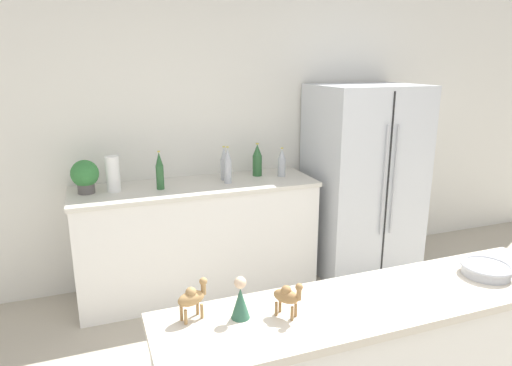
# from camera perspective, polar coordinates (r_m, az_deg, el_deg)

# --- Properties ---
(wall_back) EXTENTS (8.00, 0.06, 2.55)m
(wall_back) POSITION_cam_1_polar(r_m,az_deg,el_deg) (4.05, -4.09, 6.18)
(wall_back) COLOR silver
(wall_back) RESTS_ON ground_plane
(back_counter) EXTENTS (1.97, 0.63, 0.93)m
(back_counter) POSITION_cam_1_polar(r_m,az_deg,el_deg) (3.87, -7.25, -6.79)
(back_counter) COLOR white
(back_counter) RESTS_ON ground_plane
(refrigerator) EXTENTS (0.93, 0.76, 1.70)m
(refrigerator) POSITION_cam_1_polar(r_m,az_deg,el_deg) (4.26, 13.19, 0.42)
(refrigerator) COLOR silver
(refrigerator) RESTS_ON ground_plane
(potted_plant) EXTENTS (0.21, 0.21, 0.25)m
(potted_plant) POSITION_cam_1_polar(r_m,az_deg,el_deg) (3.65, -20.60, 0.90)
(potted_plant) COLOR #595451
(potted_plant) RESTS_ON back_counter
(paper_towel_roll) EXTENTS (0.10, 0.10, 0.28)m
(paper_towel_roll) POSITION_cam_1_polar(r_m,az_deg,el_deg) (3.63, -17.45, 1.09)
(paper_towel_roll) COLOR white
(paper_towel_roll) RESTS_ON back_counter
(back_bottle_0) EXTENTS (0.06, 0.06, 0.30)m
(back_bottle_0) POSITION_cam_1_polar(r_m,az_deg,el_deg) (3.60, -11.95, 1.47)
(back_bottle_0) COLOR #2D6033
(back_bottle_0) RESTS_ON back_counter
(back_bottle_1) EXTENTS (0.06, 0.06, 0.30)m
(back_bottle_1) POSITION_cam_1_polar(r_m,az_deg,el_deg) (3.71, -3.55, 2.17)
(back_bottle_1) COLOR #B2B7BC
(back_bottle_1) RESTS_ON back_counter
(back_bottle_2) EXTENTS (0.08, 0.08, 0.29)m
(back_bottle_2) POSITION_cam_1_polar(r_m,az_deg,el_deg) (3.94, 0.16, 2.85)
(back_bottle_2) COLOR #2D6033
(back_bottle_2) RESTS_ON back_counter
(back_bottle_3) EXTENTS (0.07, 0.07, 0.25)m
(back_bottle_3) POSITION_cam_1_polar(r_m,az_deg,el_deg) (3.93, 3.24, 2.55)
(back_bottle_3) COLOR #B2B7BC
(back_bottle_3) RESTS_ON back_counter
(back_bottle_4) EXTENTS (0.06, 0.06, 0.29)m
(back_bottle_4) POSITION_cam_1_polar(r_m,az_deg,el_deg) (3.81, -4.02, 2.40)
(back_bottle_4) COLOR #B2B7BC
(back_bottle_4) RESTS_ON back_counter
(fruit_bowl) EXTENTS (0.23, 0.23, 0.05)m
(fruit_bowl) POSITION_cam_1_polar(r_m,az_deg,el_deg) (2.39, 26.84, -9.57)
(fruit_bowl) COLOR #B7BABF
(fruit_bowl) RESTS_ON bar_counter
(camel_figurine) EXTENTS (0.13, 0.09, 0.16)m
(camel_figurine) POSITION_cam_1_polar(r_m,az_deg,el_deg) (1.80, -7.96, -13.95)
(camel_figurine) COLOR #A87F4C
(camel_figurine) RESTS_ON bar_counter
(camel_figurine_second) EXTENTS (0.11, 0.12, 0.15)m
(camel_figurine_second) POSITION_cam_1_polar(r_m,az_deg,el_deg) (1.80, 3.95, -13.88)
(camel_figurine_second) COLOR olive
(camel_figurine_second) RESTS_ON bar_counter
(wise_man_figurine_crimson) EXTENTS (0.07, 0.07, 0.17)m
(wise_man_figurine_crimson) POSITION_cam_1_polar(r_m,az_deg,el_deg) (1.80, -1.96, -14.45)
(wise_man_figurine_crimson) COLOR #33664C
(wise_man_figurine_crimson) RESTS_ON bar_counter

